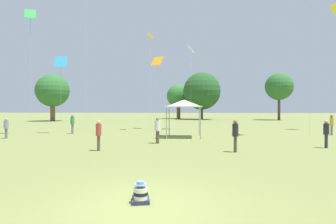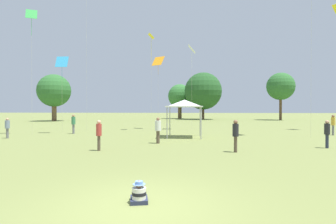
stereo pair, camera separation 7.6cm
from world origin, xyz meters
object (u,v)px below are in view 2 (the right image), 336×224
object	(u,v)px
person_standing_4	(99,132)
distant_tree_1	(180,96)
kite_4	(62,63)
distant_tree_2	(203,91)
person_standing_2	(236,133)
kite_1	(31,19)
person_standing_0	(333,123)
kite_6	(192,51)
distant_tree_3	(54,91)
person_standing_6	(73,122)
seated_toddler	(139,194)
distant_tree_0	(281,87)
kite_3	(158,62)
person_standing_5	(327,131)
canopy_tent	(184,104)
kite_0	(151,42)
person_standing_1	(7,126)
person_standing_3	(158,128)

from	to	relation	value
person_standing_4	distant_tree_1	world-z (taller)	distant_tree_1
kite_4	distant_tree_2	distance (m)	36.87
person_standing_2	kite_1	xyz separation A→B (m)	(-16.00, 7.62, 8.96)
person_standing_0	kite_4	size ratio (longest dim) A/B	0.25
kite_6	distant_tree_2	size ratio (longest dim) A/B	0.89
distant_tree_3	person_standing_6	bearing A→B (deg)	-57.48
seated_toddler	person_standing_4	distance (m)	8.28
kite_4	kite_6	distance (m)	13.02
person_standing_4	kite_1	size ratio (longest dim) A/B	0.15
person_standing_0	seated_toddler	bearing A→B (deg)	40.84
person_standing_0	kite_4	world-z (taller)	kite_4
distant_tree_0	distant_tree_1	world-z (taller)	distant_tree_0
kite_3	distant_tree_0	world-z (taller)	distant_tree_0
seated_toddler	person_standing_0	xyz separation A→B (m)	(12.91, 17.23, 0.85)
distant_tree_3	person_standing_5	bearing A→B (deg)	-42.50
canopy_tent	kite_6	size ratio (longest dim) A/B	0.33
kite_0	kite_1	xyz separation A→B (m)	(-9.50, -5.38, 0.84)
person_standing_0	person_standing_4	size ratio (longest dim) A/B	1.07
canopy_tent	distant_tree_2	distance (m)	36.48
canopy_tent	kite_1	distance (m)	15.06
kite_1	distant_tree_0	distance (m)	45.88
distant_tree_1	person_standing_4	bearing A→B (deg)	-92.00
person_standing_1	person_standing_5	distance (m)	21.67
kite_3	distant_tree_0	distance (m)	33.54
person_standing_4	person_standing_5	world-z (taller)	person_standing_4
person_standing_1	person_standing_6	world-z (taller)	person_standing_6
seated_toddler	kite_6	size ratio (longest dim) A/B	0.06
kite_3	kite_6	distance (m)	3.92
distant_tree_1	distant_tree_2	bearing A→B (deg)	-37.88
person_standing_1	kite_1	size ratio (longest dim) A/B	0.14
person_standing_1	kite_4	xyz separation A→B (m)	(2.17, 4.11, 5.44)
seated_toddler	distant_tree_2	bearing A→B (deg)	73.18
canopy_tent	person_standing_6	bearing A→B (deg)	169.02
distant_tree_2	person_standing_2	bearing A→B (deg)	-89.71
kite_3	kite_4	size ratio (longest dim) A/B	1.16
person_standing_3	person_standing_2	bearing A→B (deg)	-159.42
person_standing_4	distant_tree_1	xyz separation A→B (m)	(1.65, 47.40, 4.23)
person_standing_5	kite_6	bearing A→B (deg)	-163.78
person_standing_3	kite_6	world-z (taller)	kite_6
kite_4	distant_tree_1	xyz separation A→B (m)	(8.50, 38.29, -1.13)
canopy_tent	kite_6	bearing A→B (deg)	86.26
person_standing_0	kite_0	world-z (taller)	kite_0
distant_tree_3	distant_tree_1	bearing A→B (deg)	33.28
kite_3	distant_tree_3	size ratio (longest dim) A/B	0.93
person_standing_4	kite_0	xyz separation A→B (m)	(0.61, 13.21, 8.13)
person_standing_2	kite_3	bearing A→B (deg)	-103.22
person_standing_5	distant_tree_1	bearing A→B (deg)	177.97
person_standing_0	person_standing_1	world-z (taller)	person_standing_0
person_standing_6	person_standing_2	bearing A→B (deg)	149.81
distant_tree_2	seated_toddler	bearing A→B (deg)	-93.57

